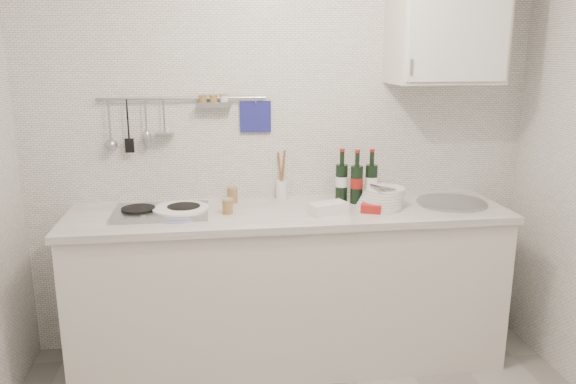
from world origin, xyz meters
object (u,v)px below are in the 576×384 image
at_px(wall_cabinet, 447,19).
at_px(utensil_crock, 282,187).
at_px(plate_stack_sink, 382,198).
at_px(plate_stack_hob, 179,211).
at_px(wine_bottles, 357,176).

height_order(wall_cabinet, utensil_crock, wall_cabinet).
height_order(plate_stack_sink, utensil_crock, utensil_crock).
bearing_deg(wall_cabinet, plate_stack_hob, -174.62).
relative_size(plate_stack_hob, wine_bottles, 1.03).
bearing_deg(utensil_crock, wall_cabinet, -8.17).
bearing_deg(utensil_crock, plate_stack_hob, -155.29).
xyz_separation_m(wall_cabinet, plate_stack_hob, (-1.50, -0.14, -1.01)).
height_order(wall_cabinet, wine_bottles, wall_cabinet).
bearing_deg(utensil_crock, wine_bottles, -18.06).
height_order(wine_bottles, utensil_crock, wine_bottles).
bearing_deg(plate_stack_sink, wall_cabinet, 21.00).
distance_m(wall_cabinet, plate_stack_hob, 1.82).
relative_size(plate_stack_sink, wine_bottles, 0.92).
relative_size(wall_cabinet, plate_stack_hob, 2.20).
height_order(plate_stack_hob, plate_stack_sink, plate_stack_sink).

